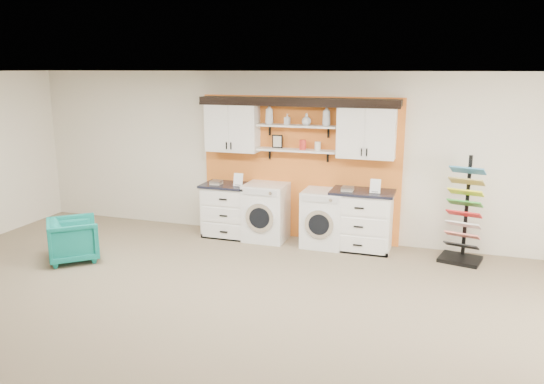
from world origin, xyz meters
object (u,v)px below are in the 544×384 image
(base_cabinet_left, at_px, (231,210))
(armchair, at_px, (74,239))
(base_cabinet_right, at_px, (362,220))
(washer, at_px, (266,212))
(sample_rack, at_px, (463,228))
(dryer, at_px, (324,218))

(base_cabinet_left, xyz_separation_m, armchair, (-1.79, -1.86, -0.14))
(base_cabinet_right, relative_size, washer, 1.03)
(base_cabinet_left, height_order, armchair, base_cabinet_left)
(base_cabinet_right, bearing_deg, armchair, -155.35)
(washer, bearing_deg, sample_rack, -1.02)
(dryer, xyz_separation_m, armchair, (-3.44, -1.86, -0.14))
(dryer, height_order, armchair, dryer)
(sample_rack, bearing_deg, washer, -167.67)
(sample_rack, height_order, armchair, sample_rack)
(washer, xyz_separation_m, dryer, (0.99, -0.00, -0.02))
(dryer, distance_m, armchair, 3.91)
(base_cabinet_left, distance_m, sample_rack, 3.78)
(base_cabinet_left, xyz_separation_m, base_cabinet_right, (2.26, -0.00, 0.02))
(base_cabinet_left, distance_m, armchair, 2.59)
(base_cabinet_right, height_order, sample_rack, sample_rack)
(washer, bearing_deg, armchair, -142.79)
(washer, xyz_separation_m, sample_rack, (3.13, -0.06, 0.03))
(armchair, bearing_deg, sample_rack, -113.10)
(armchair, bearing_deg, washer, -93.78)
(base_cabinet_left, relative_size, base_cabinet_right, 0.95)
(base_cabinet_left, bearing_deg, base_cabinet_right, -0.00)
(dryer, relative_size, armchair, 1.30)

